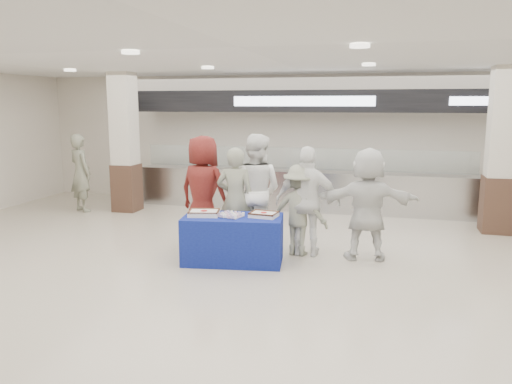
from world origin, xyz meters
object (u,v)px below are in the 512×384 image
(display_table, at_px, (233,239))
(soldier_b, at_px, (299,210))
(sheet_cake_left, at_px, (204,213))
(chef_tall, at_px, (255,191))
(civilian_white, at_px, (367,204))
(civilian_maroon, at_px, (203,191))
(soldier_a, at_px, (235,200))
(chef_short, at_px, (308,202))
(sheet_cake_right, at_px, (264,214))
(soldier_bg, at_px, (81,173))
(cupcake_tray, at_px, (230,215))

(display_table, bearing_deg, soldier_b, 27.78)
(sheet_cake_left, bearing_deg, chef_tall, 60.89)
(chef_tall, bearing_deg, civilian_white, 178.78)
(civilian_maroon, bearing_deg, soldier_a, 177.85)
(sheet_cake_left, bearing_deg, display_table, 8.24)
(chef_tall, height_order, chef_short, chef_tall)
(sheet_cake_left, distance_m, civilian_maroon, 0.98)
(display_table, height_order, civilian_maroon, civilian_maroon)
(soldier_b, bearing_deg, sheet_cake_right, 62.43)
(sheet_cake_right, xyz_separation_m, civilian_maroon, (-1.28, 0.75, 0.18))
(display_table, height_order, soldier_bg, soldier_bg)
(civilian_white, bearing_deg, display_table, 10.31)
(soldier_a, distance_m, chef_short, 1.23)
(soldier_a, xyz_separation_m, chef_tall, (0.26, 0.32, 0.10))
(chef_short, bearing_deg, soldier_b, -6.39)
(civilian_white, bearing_deg, sheet_cake_left, 8.42)
(chef_short, xyz_separation_m, soldier_b, (-0.15, 0.02, -0.15))
(sheet_cake_left, relative_size, chef_short, 0.29)
(civilian_maroon, height_order, chef_short, civilian_maroon)
(cupcake_tray, bearing_deg, sheet_cake_left, -176.78)
(sheet_cake_right, bearing_deg, soldier_a, 138.52)
(soldier_bg, bearing_deg, sheet_cake_left, 173.03)
(civilian_maroon, xyz_separation_m, chef_short, (1.88, -0.17, -0.07))
(sheet_cake_left, xyz_separation_m, cupcake_tray, (0.43, 0.02, -0.02))
(sheet_cake_left, distance_m, soldier_b, 1.58)
(sheet_cake_left, distance_m, chef_short, 1.71)
(cupcake_tray, bearing_deg, civilian_maroon, 131.47)
(soldier_b, bearing_deg, civilian_white, -169.03)
(soldier_a, relative_size, soldier_bg, 0.98)
(cupcake_tray, relative_size, civilian_maroon, 0.22)
(chef_short, bearing_deg, civilian_maroon, -5.35)
(soldier_a, xyz_separation_m, chef_short, (1.23, 0.02, 0.02))
(display_table, relative_size, sheet_cake_right, 3.51)
(sheet_cake_left, relative_size, soldier_bg, 0.30)
(chef_tall, xyz_separation_m, soldier_b, (0.82, -0.28, -0.24))
(civilian_maroon, height_order, soldier_a, civilian_maroon)
(civilian_maroon, xyz_separation_m, chef_tall, (0.91, 0.13, 0.02))
(sheet_cake_left, height_order, civilian_maroon, civilian_maroon)
(sheet_cake_left, height_order, cupcake_tray, sheet_cake_left)
(soldier_b, distance_m, soldier_bg, 5.90)
(sheet_cake_left, relative_size, cupcake_tray, 1.25)
(display_table, distance_m, chef_short, 1.38)
(sheet_cake_left, relative_size, civilian_white, 0.29)
(sheet_cake_right, xyz_separation_m, soldier_b, (0.46, 0.60, -0.04))
(civilian_maroon, bearing_deg, chef_short, -170.82)
(soldier_a, bearing_deg, soldier_bg, -30.04)
(soldier_bg, bearing_deg, sheet_cake_right, 179.62)
(display_table, height_order, chef_short, chef_short)
(soldier_bg, bearing_deg, chef_short, -172.79)
(soldier_b, xyz_separation_m, civilian_white, (1.10, 0.02, 0.16))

